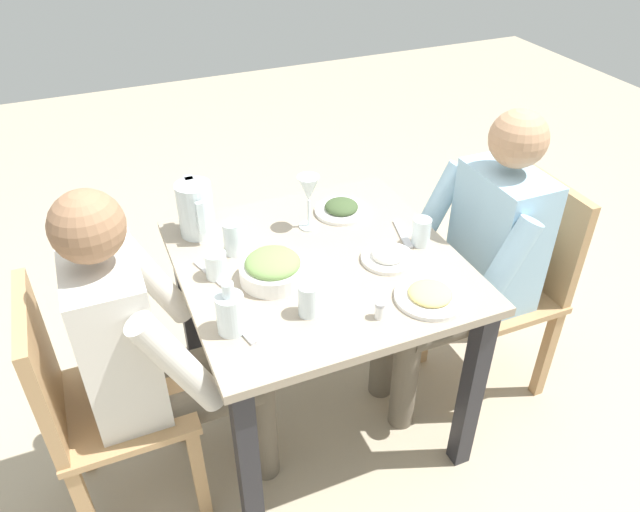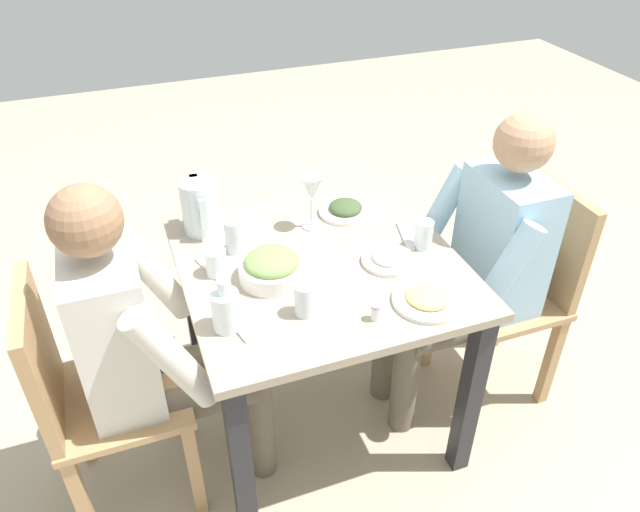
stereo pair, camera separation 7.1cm
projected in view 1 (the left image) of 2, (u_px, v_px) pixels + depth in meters
The scene contains 21 objects.
ground_plane at pixel (319, 412), 2.39m from camera, with size 8.00×8.00×0.00m, color tan.
dining_table at pixel (319, 292), 2.04m from camera, with size 0.88×0.88×0.74m.
chair_near at pixel (91, 399), 1.80m from camera, with size 0.40×0.40×0.88m.
chair_far at pixel (514, 276), 2.29m from camera, with size 0.40×0.40×0.88m.
diner_near at pixel (153, 345), 1.78m from camera, with size 0.48×0.53×1.17m.
diner_far at pixel (474, 257), 2.14m from camera, with size 0.48×0.53×1.17m.
water_pitcher at pixel (196, 209), 2.04m from camera, with size 0.16×0.12×0.19m.
salad_bowl at pixel (273, 268), 1.86m from camera, with size 0.21×0.21×0.09m.
plate_dolmas at pixel (341, 208), 2.20m from camera, with size 0.19×0.19×0.05m.
plate_yoghurt at pixel (388, 256), 1.96m from camera, with size 0.18×0.18×0.05m.
plate_fries at pixel (430, 295), 1.80m from camera, with size 0.21×0.21×0.04m.
water_glass_by_pitcher at pixel (421, 232), 2.01m from camera, with size 0.06×0.06×0.10m, color silver.
water_glass_center at pixel (309, 300), 1.72m from camera, with size 0.06×0.06×0.10m, color silver.
water_glass_near_left at pixel (216, 265), 1.87m from camera, with size 0.07×0.07×0.09m, color silver.
water_glass_near_right at pixel (233, 238), 1.97m from camera, with size 0.06×0.06×0.11m, color silver.
wine_glass at pixel (309, 191), 2.05m from camera, with size 0.08×0.08×0.20m.
oil_carafe at pixel (231, 314), 1.66m from camera, with size 0.08×0.08×0.16m.
salt_shaker at pixel (380, 310), 1.72m from camera, with size 0.03×0.03×0.05m.
fork_near at pixel (403, 234), 2.08m from camera, with size 0.17×0.03×0.01m, color silver.
knife_near at pixel (237, 325), 1.70m from camera, with size 0.18×0.02×0.01m, color silver.
fork_far at pixel (211, 273), 1.90m from camera, with size 0.17×0.03×0.01m, color silver.
Camera 1 is at (1.47, -0.61, 1.89)m, focal length 34.09 mm.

